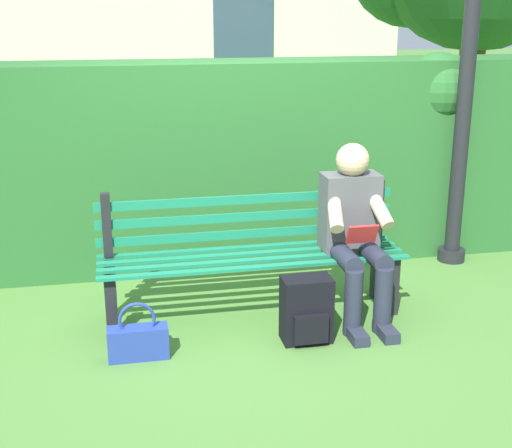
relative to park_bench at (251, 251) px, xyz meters
name	(u,v)px	position (x,y,z in m)	size (l,w,h in m)	color
ground	(253,316)	(0.00, 0.07, -0.45)	(60.00, 60.00, 0.00)	#477533
park_bench	(251,251)	(0.00, 0.00, 0.00)	(2.04, 0.46, 0.87)	black
person_seated	(355,228)	(-0.67, 0.17, 0.17)	(0.44, 0.73, 1.17)	#4C4C51
hedge_backdrop	(242,159)	(-0.15, -1.11, 0.39)	(5.44, 0.72, 1.67)	#265B28
backpack	(306,310)	(-0.26, 0.49, -0.24)	(0.31, 0.26, 0.42)	black
handbag	(138,340)	(0.79, 0.52, -0.33)	(0.36, 0.12, 0.36)	navy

